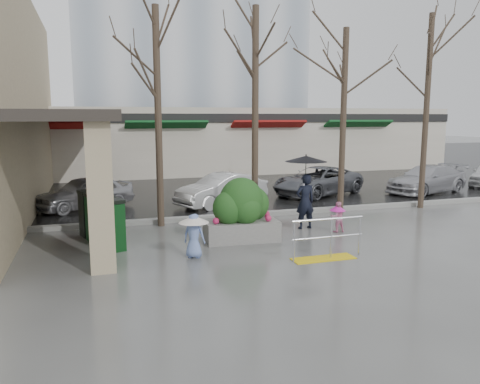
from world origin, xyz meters
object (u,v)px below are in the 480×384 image
tree_mideast (345,76)px  car_c (318,181)px  child_blue (194,230)px  tree_west (157,63)px  woman (305,184)px  car_a (85,192)px  handrail (326,244)px  tree_midwest (255,62)px  child_pink (337,215)px  news_boxes (101,219)px  car_b (222,190)px  planter (242,210)px  car_d (427,179)px  tree_east (429,64)px

tree_mideast → car_c: bearing=74.5°
tree_mideast → child_blue: bearing=-149.1°
tree_west → car_c: tree_west is taller
woman → car_a: size_ratio=0.63×
handrail → tree_west: size_ratio=0.28×
tree_midwest → child_pink: bearing=-53.6°
handrail → news_boxes: bearing=148.3°
woman → car_c: 6.61m
tree_mideast → child_pink: tree_mideast is taller
car_a → car_c: (9.93, 0.22, 0.00)m
handrail → news_boxes: size_ratio=0.76×
tree_midwest → car_b: size_ratio=1.83×
child_pink → car_b: (-2.18, 5.22, 0.10)m
child_blue → child_pink: bearing=-135.6°
planter → child_blue: bearing=-143.0°
child_pink → car_d: (7.65, 5.38, 0.10)m
car_a → planter: bearing=6.0°
tree_east → child_pink: (-5.00, -2.44, -4.85)m
tree_east → news_boxes: size_ratio=2.89×
car_a → child_pink: bearing=21.5°
news_boxes → woman: bearing=-19.0°
woman → car_a: (-6.59, 5.43, -0.78)m
handrail → tree_west: (-3.36, 4.80, 4.71)m
tree_west → woman: size_ratio=2.92×
handrail → tree_west: tree_west is taller
handrail → car_a: car_a is taller
tree_mideast → woman: bearing=-142.2°
planter → car_a: (-4.27, 6.17, -0.23)m
child_pink → child_blue: bearing=17.1°
tree_east → child_blue: (-9.71, -3.71, -4.69)m
child_pink → news_boxes: (-6.88, 0.88, 0.15)m
tree_east → car_b: tree_east is taller
tree_mideast → child_blue: tree_mideast is taller
tree_mideast → child_pink: 5.19m
car_a → tree_west: bearing=3.8°
car_b → car_d: bearing=67.4°
tree_mideast → car_a: size_ratio=1.76×
child_pink → car_b: 5.66m
tree_west → car_c: bearing=27.3°
handrail → car_a: size_ratio=0.51×
tree_mideast → planter: size_ratio=3.07×
car_c → woman: bearing=-55.1°
planter → car_c: planter is taller
car_d → news_boxes: bearing=-88.1°
tree_mideast → tree_east: (3.50, -0.00, 0.52)m
car_d → handrail: bearing=-65.5°
handrail → planter: (-1.44, 2.32, 0.48)m
planter → child_pink: bearing=0.7°
tree_east → car_b: bearing=158.8°
tree_mideast → planter: bearing=-151.5°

